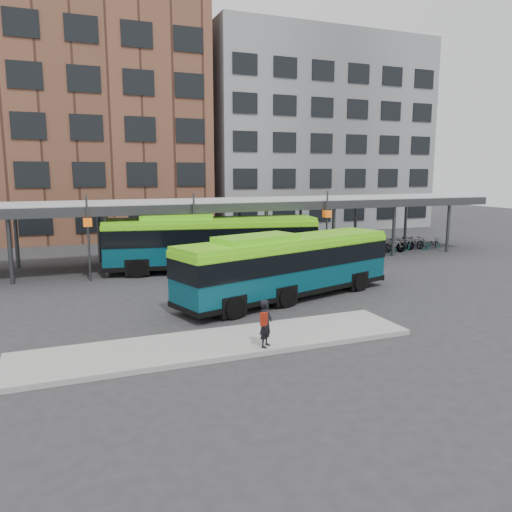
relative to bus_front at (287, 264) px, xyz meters
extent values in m
plane|color=#28282B|center=(0.45, -2.14, -1.68)|extent=(120.00, 120.00, 0.00)
cube|color=gray|center=(-5.05, -5.14, -1.59)|extent=(14.00, 3.00, 0.18)
cube|color=#999B9E|center=(0.45, 10.86, 2.32)|extent=(40.00, 6.00, 0.35)
cube|color=#383A3D|center=(0.45, 7.86, 2.17)|extent=(40.00, 0.15, 0.55)
cylinder|color=#383A3D|center=(-12.55, 8.36, 0.22)|extent=(0.24, 0.24, 3.80)
cylinder|color=#383A3D|center=(-12.55, 13.36, 0.22)|extent=(0.24, 0.24, 3.80)
cylinder|color=#383A3D|center=(-7.55, 8.36, 0.22)|extent=(0.24, 0.24, 3.80)
cylinder|color=#383A3D|center=(-7.55, 13.36, 0.22)|extent=(0.24, 0.24, 3.80)
cylinder|color=#383A3D|center=(-2.55, 8.36, 0.22)|extent=(0.24, 0.24, 3.80)
cylinder|color=#383A3D|center=(-2.55, 13.36, 0.22)|extent=(0.24, 0.24, 3.80)
cylinder|color=#383A3D|center=(2.45, 8.36, 0.22)|extent=(0.24, 0.24, 3.80)
cylinder|color=#383A3D|center=(2.45, 13.36, 0.22)|extent=(0.24, 0.24, 3.80)
cylinder|color=#383A3D|center=(7.45, 8.36, 0.22)|extent=(0.24, 0.24, 3.80)
cylinder|color=#383A3D|center=(7.45, 13.36, 0.22)|extent=(0.24, 0.24, 3.80)
cylinder|color=#383A3D|center=(12.45, 8.36, 0.22)|extent=(0.24, 0.24, 3.80)
cylinder|color=#383A3D|center=(12.45, 13.36, 0.22)|extent=(0.24, 0.24, 3.80)
cylinder|color=#383A3D|center=(17.45, 8.36, 0.22)|extent=(0.24, 0.24, 3.80)
cylinder|color=#383A3D|center=(17.45, 13.36, 0.22)|extent=(0.24, 0.24, 3.80)
cylinder|color=#383A3D|center=(-8.55, 7.56, 0.72)|extent=(0.12, 0.12, 4.80)
cube|color=orange|center=(-8.55, 7.56, 1.62)|extent=(0.45, 0.45, 0.45)
cylinder|color=#383A3D|center=(-2.55, 7.56, 0.72)|extent=(0.12, 0.12, 4.80)
cube|color=orange|center=(-2.55, 7.56, 1.62)|extent=(0.45, 0.45, 0.45)
cylinder|color=#383A3D|center=(6.45, 7.56, 0.72)|extent=(0.12, 0.12, 4.80)
cube|color=orange|center=(6.45, 7.56, 1.62)|extent=(0.45, 0.45, 0.45)
cube|color=brown|center=(-9.55, 29.86, 9.32)|extent=(26.00, 14.00, 22.00)
cube|color=slate|center=(16.45, 29.86, 8.32)|extent=(24.00, 14.00, 20.00)
cube|color=#063C4A|center=(0.04, 0.01, -0.13)|extent=(11.82, 5.69, 2.42)
cube|color=black|center=(0.04, 0.01, 0.36)|extent=(11.89, 5.76, 0.92)
cube|color=#69D716|center=(0.04, 0.01, 1.18)|extent=(11.80, 5.59, 0.19)
cube|color=#69D716|center=(-1.81, -0.55, 1.37)|extent=(4.21, 2.79, 0.34)
cube|color=black|center=(0.04, 0.01, -1.22)|extent=(11.90, 5.76, 0.23)
cylinder|color=black|center=(4.09, 0.01, -1.19)|extent=(1.01, 0.56, 0.97)
cylinder|color=black|center=(3.41, 2.27, -1.19)|extent=(1.01, 0.56, 0.97)
cylinder|color=black|center=(-0.72, -1.45, -1.19)|extent=(1.01, 0.56, 0.97)
cylinder|color=black|center=(-1.41, 0.81, -1.19)|extent=(1.01, 0.56, 0.97)
cylinder|color=black|center=(-3.51, -2.30, -1.19)|extent=(1.01, 0.56, 0.97)
cylinder|color=black|center=(-4.19, -0.04, -1.19)|extent=(1.01, 0.56, 0.97)
cube|color=#063C4A|center=(-1.35, 8.04, 0.03)|extent=(13.06, 4.87, 2.66)
cube|color=black|center=(-1.35, 8.04, 0.56)|extent=(13.12, 4.95, 1.01)
cube|color=#69D716|center=(-1.35, 8.04, 1.47)|extent=(13.04, 4.77, 0.21)
cube|color=#69D716|center=(-3.45, 8.42, 1.68)|extent=(4.53, 2.64, 0.37)
cube|color=black|center=(-1.35, 8.04, -1.18)|extent=(13.13, 4.95, 0.26)
cylinder|color=black|center=(2.62, 6.01, -1.14)|extent=(1.11, 0.50, 1.07)
cylinder|color=black|center=(3.08, 8.57, -1.14)|extent=(1.11, 0.50, 1.07)
cylinder|color=black|center=(-2.84, 6.99, -1.14)|extent=(1.11, 0.50, 1.07)
cylinder|color=black|center=(-2.38, 9.54, -1.14)|extent=(1.11, 0.50, 1.07)
cylinder|color=black|center=(-5.98, 7.55, -1.14)|extent=(1.11, 0.50, 1.07)
cylinder|color=black|center=(-5.53, 10.11, -1.14)|extent=(1.11, 0.50, 1.07)
imported|color=black|center=(-3.76, -6.26, -0.68)|extent=(0.69, 0.70, 1.63)
cube|color=maroon|center=(-3.89, -6.39, -0.46)|extent=(0.34, 0.34, 0.44)
imported|color=slate|center=(11.51, 9.52, -1.21)|extent=(1.78, 0.66, 0.93)
imported|color=slate|center=(12.17, 9.82, -1.21)|extent=(1.61, 0.62, 0.94)
imported|color=slate|center=(12.57, 9.49, -1.24)|extent=(1.74, 0.98, 0.87)
imported|color=slate|center=(13.47, 9.53, -1.16)|extent=(1.77, 0.97, 1.03)
imported|color=slate|center=(14.27, 9.87, -1.22)|extent=(1.78, 0.69, 0.92)
imported|color=slate|center=(14.80, 9.89, -1.14)|extent=(1.83, 0.75, 1.07)
imported|color=slate|center=(15.98, 9.95, -1.22)|extent=(1.82, 1.05, 0.91)
imported|color=slate|center=(15.88, 10.17, -1.16)|extent=(1.72, 0.51, 1.03)
imported|color=slate|center=(17.50, 9.95, -1.25)|extent=(1.69, 0.86, 0.84)
camera|label=1|loc=(-10.09, -21.16, 4.37)|focal=35.00mm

